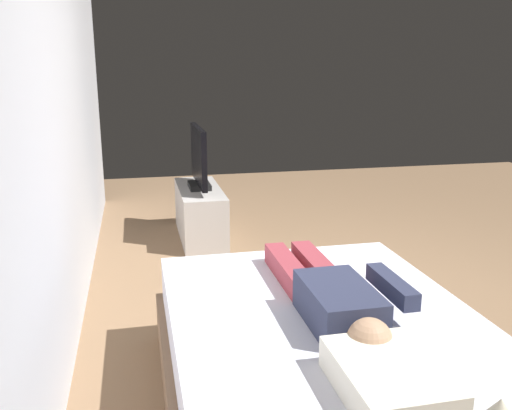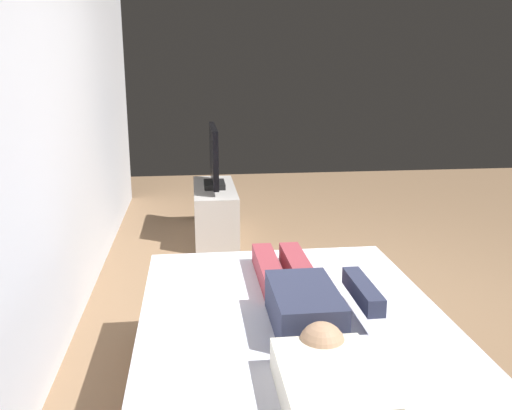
% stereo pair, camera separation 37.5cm
% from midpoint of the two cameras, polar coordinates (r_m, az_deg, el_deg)
% --- Properties ---
extents(ground_plane, '(10.00, 10.00, 0.00)m').
position_cam_midpoint_polar(ground_plane, '(3.85, 6.77, -11.11)').
color(ground_plane, '#8C6B4C').
extents(back_wall, '(6.40, 0.10, 2.80)m').
position_cam_midpoint_polar(back_wall, '(3.73, -22.71, 9.43)').
color(back_wall, silver).
rests_on(back_wall, ground).
extents(bed, '(1.93, 1.48, 0.54)m').
position_cam_midpoint_polar(bed, '(2.69, 2.94, -16.75)').
color(bed, brown).
rests_on(bed, ground).
extents(pillow, '(0.48, 0.34, 0.12)m').
position_cam_midpoint_polar(pillow, '(1.99, 8.22, -17.72)').
color(pillow, silver).
rests_on(pillow, bed).
extents(person, '(1.26, 0.46, 0.18)m').
position_cam_midpoint_polar(person, '(2.56, 3.73, -9.44)').
color(person, '#2D334C').
rests_on(person, bed).
extents(remote, '(0.15, 0.04, 0.02)m').
position_cam_midpoint_polar(remote, '(2.85, 10.79, -8.70)').
color(remote, black).
rests_on(remote, bed).
extents(tv_stand, '(1.10, 0.40, 0.50)m').
position_cam_midpoint_polar(tv_stand, '(5.36, -7.87, -0.87)').
color(tv_stand, '#B7B2AD').
rests_on(tv_stand, ground).
extents(tv, '(0.88, 0.20, 0.59)m').
position_cam_midpoint_polar(tv, '(5.25, -8.07, 4.78)').
color(tv, black).
rests_on(tv, tv_stand).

